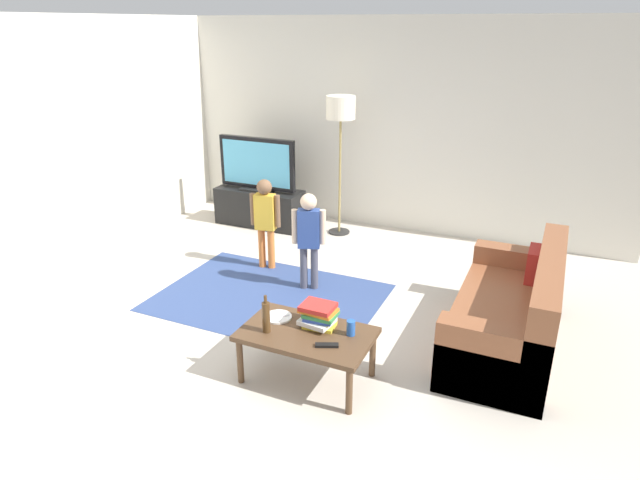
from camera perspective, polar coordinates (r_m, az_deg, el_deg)
The scene contains 16 objects.
ground at distance 5.12m, azimuth -2.80°, elevation -9.06°, with size 7.80×7.80×0.00m, color beige.
wall_back at distance 7.30m, azimuth 7.93°, elevation 11.50°, with size 6.00×0.12×2.70m, color silver.
wall_left at distance 6.49m, azimuth -27.63°, elevation 8.01°, with size 0.12×6.00×2.70m, color silver.
area_rug at distance 5.65m, azimuth -5.32°, elevation -5.92°, with size 2.20×1.60×0.01m, color #33477A.
tv_stand at distance 7.60m, azimuth -6.27°, elevation 3.37°, with size 1.20×0.44×0.50m.
tv at distance 7.42m, azimuth -6.54°, elevation 7.76°, with size 1.10×0.28×0.71m.
couch at distance 4.98m, azimuth 19.52°, elevation -7.52°, with size 0.80×1.80×0.86m.
floor_lamp at distance 6.94m, azimuth 2.16°, elevation 12.79°, with size 0.36×0.36×1.78m.
child_near_tv at distance 6.10m, azimuth -5.69°, elevation 2.52°, with size 0.34×0.17×1.03m.
child_center at distance 5.58m, azimuth -1.17°, elevation 0.76°, with size 0.33×0.19×1.03m.
coffee_table at distance 4.26m, azimuth -1.38°, elevation -10.07°, with size 1.00×0.60×0.42m.
book_stack at distance 4.26m, azimuth -0.13°, elevation -7.81°, with size 0.29×0.25×0.18m.
bottle at distance 4.19m, azimuth -5.61°, elevation -7.91°, with size 0.06×0.06×0.31m.
tv_remote at distance 4.06m, azimuth 0.72°, elevation -10.85°, with size 0.17×0.05×0.02m, color black.
soda_can at distance 4.17m, azimuth 3.22°, elevation -9.08°, with size 0.07×0.07×0.12m, color #2659B2.
plate at distance 4.43m, azimuth -4.36°, elevation -7.96°, with size 0.22×0.22×0.02m.
Camera 1 is at (2.03, -3.90, 2.61)m, focal length 30.88 mm.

